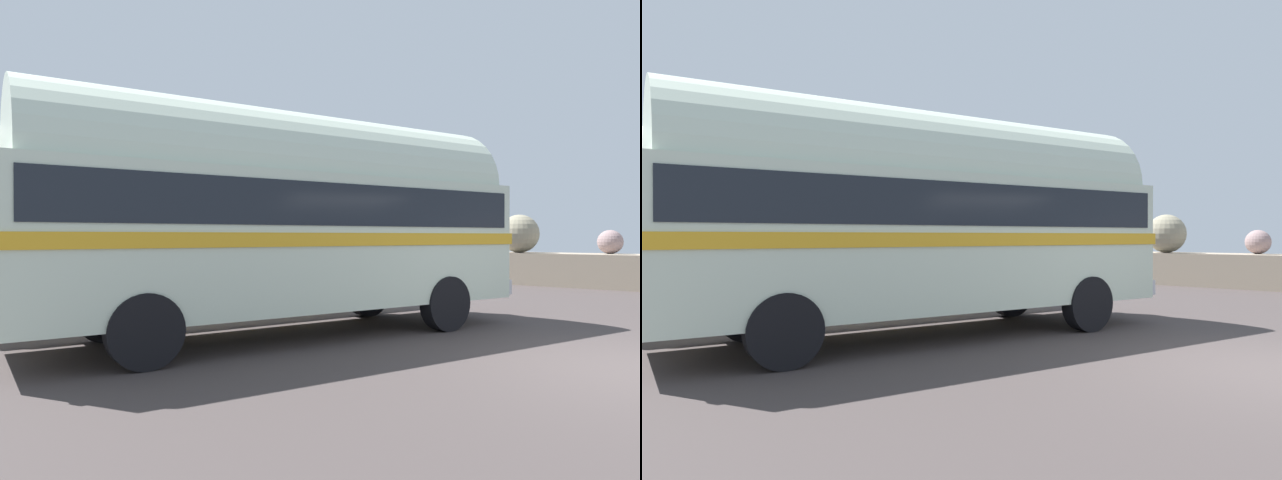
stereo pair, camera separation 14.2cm
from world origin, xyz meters
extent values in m
cube|color=gray|center=(-13.23, 11.61, 1.75)|extent=(1.42, 1.24, 1.30)
sphere|color=gray|center=(-10.14, 11.91, 1.75)|extent=(1.29, 1.29, 1.29)
sphere|color=gray|center=(-5.83, 11.47, 1.76)|extent=(1.33, 1.33, 1.33)
sphere|color=gray|center=(-3.08, 12.02, 1.49)|extent=(0.78, 0.78, 0.78)
cylinder|color=black|center=(-5.44, 1.66, 0.50)|extent=(0.55, 1.00, 0.96)
cylinder|color=black|center=(-3.33, 1.01, 0.50)|extent=(0.55, 1.00, 0.96)
cylinder|color=black|center=(-6.98, -3.31, 0.50)|extent=(0.55, 1.00, 0.96)
cylinder|color=black|center=(-4.87, -3.97, 0.50)|extent=(0.55, 1.00, 0.96)
cube|color=silver|center=(-5.15, -1.15, 1.57)|extent=(4.78, 8.73, 2.10)
cylinder|color=silver|center=(-5.15, -1.15, 2.62)|extent=(4.49, 8.35, 2.20)
cube|color=gold|center=(-5.15, -1.15, 1.63)|extent=(4.85, 8.83, 0.20)
cube|color=black|center=(-5.15, -1.15, 2.15)|extent=(4.71, 8.42, 0.64)
cube|color=silver|center=(-3.89, 2.92, 0.70)|extent=(2.23, 0.83, 0.28)
cylinder|color=black|center=(-9.51, 2.01, 0.50)|extent=(0.54, 1.00, 0.96)
cylinder|color=black|center=(-7.39, 1.39, 0.50)|extent=(0.54, 1.00, 0.96)
cylinder|color=black|center=(-10.99, -2.98, 0.50)|extent=(0.54, 1.00, 0.96)
cylinder|color=black|center=(-8.87, -3.61, 0.50)|extent=(0.54, 1.00, 0.96)
cube|color=silver|center=(-9.19, -0.80, 1.57)|extent=(4.68, 8.74, 2.10)
cylinder|color=silver|center=(-9.19, -0.80, 2.62)|extent=(4.40, 8.36, 2.20)
cube|color=orange|center=(-9.19, -0.80, 1.63)|extent=(4.75, 8.83, 0.20)
cube|color=black|center=(-9.19, -0.80, 2.15)|extent=(4.62, 8.42, 0.64)
cube|color=silver|center=(-7.98, 3.30, 0.70)|extent=(2.23, 0.80, 0.28)
camera|label=1|loc=(1.20, -7.90, 1.68)|focal=31.40mm
camera|label=2|loc=(1.31, -7.81, 1.68)|focal=31.40mm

